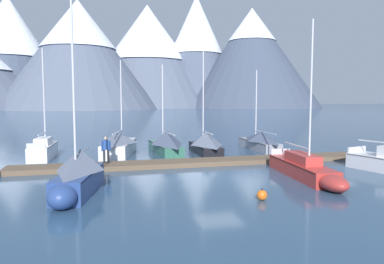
# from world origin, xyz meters

# --- Properties ---
(ground_plane) EXTENTS (700.00, 700.00, 0.00)m
(ground_plane) POSITION_xyz_m (0.00, 0.00, 0.00)
(ground_plane) COLOR #2D4C6B
(mountain_central_massif) EXTENTS (68.17, 68.17, 59.29)m
(mountain_central_massif) POSITION_xyz_m (-51.55, 193.90, 31.71)
(mountain_central_massif) COLOR #424C60
(mountain_central_massif) RESTS_ON ground
(mountain_shoulder_ridge) EXTENTS (77.16, 77.16, 52.87)m
(mountain_shoulder_ridge) POSITION_xyz_m (-15.21, 169.10, 27.75)
(mountain_shoulder_ridge) COLOR slate
(mountain_shoulder_ridge) RESTS_ON ground
(mountain_east_summit) EXTENTS (81.90, 81.90, 59.63)m
(mountain_east_summit) POSITION_xyz_m (22.38, 197.91, 31.86)
(mountain_east_summit) COLOR slate
(mountain_east_summit) RESTS_ON ground
(mountain_rear_spur) EXTENTS (57.25, 57.25, 66.26)m
(mountain_rear_spur) POSITION_xyz_m (51.19, 194.46, 35.27)
(mountain_rear_spur) COLOR #4C566B
(mountain_rear_spur) RESTS_ON ground
(mountain_north_horn) EXTENTS (77.93, 77.93, 56.01)m
(mountain_north_horn) POSITION_xyz_m (78.61, 175.73, 28.71)
(mountain_north_horn) COLOR #424C60
(mountain_north_horn) RESTS_ON ground
(dock) EXTENTS (23.86, 2.13, 0.30)m
(dock) POSITION_xyz_m (0.00, 4.00, 0.15)
(dock) COLOR brown
(dock) RESTS_ON ground
(sailboat_nearest_berth) EXTENTS (1.64, 5.57, 8.13)m
(sailboat_nearest_berth) POSITION_xyz_m (-10.40, 9.72, 0.65)
(sailboat_nearest_berth) COLOR white
(sailboat_nearest_berth) RESTS_ON ground
(sailboat_second_berth) EXTENTS (2.44, 5.64, 9.45)m
(sailboat_second_berth) POSITION_xyz_m (-7.39, -1.96, 0.97)
(sailboat_second_berth) COLOR navy
(sailboat_second_berth) RESTS_ON ground
(sailboat_mid_dock_port) EXTENTS (3.38, 7.51, 7.46)m
(sailboat_mid_dock_port) POSITION_xyz_m (-4.88, 9.89, 0.85)
(sailboat_mid_dock_port) COLOR silver
(sailboat_mid_dock_port) RESTS_ON ground
(sailboat_mid_dock_starboard) EXTENTS (2.04, 7.78, 7.14)m
(sailboat_mid_dock_starboard) POSITION_xyz_m (-1.29, 9.86, 0.87)
(sailboat_mid_dock_starboard) COLOR #336B56
(sailboat_mid_dock_starboard) RESTS_ON ground
(sailboat_far_berth) EXTENTS (1.95, 6.16, 8.60)m
(sailboat_far_berth) POSITION_xyz_m (1.83, 8.88, 0.83)
(sailboat_far_berth) COLOR black
(sailboat_far_berth) RESTS_ON ground
(sailboat_outer_slip) EXTENTS (2.08, 7.62, 8.44)m
(sailboat_outer_slip) POSITION_xyz_m (4.44, -1.62, 0.54)
(sailboat_outer_slip) COLOR #B2332D
(sailboat_outer_slip) RESTS_ON ground
(sailboat_end_of_dock) EXTENTS (1.81, 7.19, 6.88)m
(sailboat_end_of_dock) POSITION_xyz_m (7.03, 10.03, 0.73)
(sailboat_end_of_dock) COLOR #93939E
(sailboat_end_of_dock) RESTS_ON ground
(person_on_dock) EXTENTS (0.59, 0.26, 1.69)m
(person_on_dock) POSITION_xyz_m (-6.02, 4.30, 1.26)
(person_on_dock) COLOR #232328
(person_on_dock) RESTS_ON dock
(mooring_buoy_channel_marker) EXTENTS (0.44, 0.44, 0.52)m
(mooring_buoy_channel_marker) POSITION_xyz_m (0.25, -5.02, 0.22)
(mooring_buoy_channel_marker) COLOR orange
(mooring_buoy_channel_marker) RESTS_ON ground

